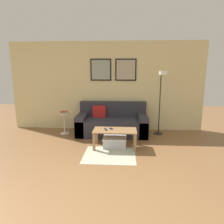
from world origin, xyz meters
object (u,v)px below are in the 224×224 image
at_px(side_table, 64,122).
at_px(book_stack, 64,112).
at_px(cell_phone, 111,129).
at_px(floor_lamp, 162,91).
at_px(remote_control, 106,129).
at_px(couch, 112,123).
at_px(coffee_table, 115,133).
at_px(storage_bin, 115,142).

xyz_separation_m(side_table, book_stack, (0.01, -0.02, 0.27)).
bearing_deg(side_table, cell_phone, -32.25).
xyz_separation_m(floor_lamp, cell_phone, (-1.26, -0.83, -0.80)).
distance_m(floor_lamp, remote_control, 1.83).
relative_size(floor_lamp, side_table, 2.94).
bearing_deg(couch, floor_lamp, -5.02).
distance_m(floor_lamp, side_table, 2.76).
xyz_separation_m(couch, cell_phone, (0.03, -0.94, 0.12)).
xyz_separation_m(couch, side_table, (-1.33, -0.08, 0.05)).
xyz_separation_m(couch, floor_lamp, (1.29, -0.11, 0.92)).
distance_m(coffee_table, remote_control, 0.23).
height_order(book_stack, remote_control, book_stack).
xyz_separation_m(couch, remote_control, (-0.09, -1.02, 0.13)).
bearing_deg(couch, side_table, -176.47).
bearing_deg(book_stack, storage_bin, -31.43).
bearing_deg(remote_control, coffee_table, -18.14).
bearing_deg(remote_control, floor_lamp, 13.75).
height_order(coffee_table, side_table, side_table).
bearing_deg(cell_phone, side_table, 129.10).
bearing_deg(side_table, book_stack, -64.99).
bearing_deg(floor_lamp, side_table, 179.31).
height_order(couch, cell_phone, couch).
bearing_deg(cell_phone, floor_lamp, 14.67).
distance_m(coffee_table, cell_phone, 0.14).
relative_size(coffee_table, book_stack, 3.95).
distance_m(book_stack, cell_phone, 1.60).
bearing_deg(cell_phone, book_stack, 129.47).
relative_size(couch, coffee_table, 1.94).
bearing_deg(cell_phone, remote_control, -164.80).
xyz_separation_m(floor_lamp, remote_control, (-1.38, -0.91, -0.79)).
bearing_deg(side_table, floor_lamp, -0.69).
xyz_separation_m(remote_control, cell_phone, (0.12, 0.08, -0.01)).
bearing_deg(storage_bin, floor_lamp, 36.27).
height_order(side_table, cell_phone, side_table).
height_order(coffee_table, floor_lamp, floor_lamp).
height_order(couch, remote_control, couch).
distance_m(coffee_table, storage_bin, 0.23).
height_order(storage_bin, cell_phone, cell_phone).
distance_m(side_table, remote_control, 1.56).
relative_size(book_stack, cell_phone, 1.77).
xyz_separation_m(coffee_table, cell_phone, (-0.09, 0.08, 0.08)).
xyz_separation_m(coffee_table, storage_bin, (-0.01, 0.04, -0.22)).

